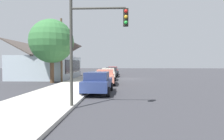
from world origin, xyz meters
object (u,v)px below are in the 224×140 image
object	(u,v)px
shade_tree	(52,41)
traffic_light_main	(93,36)
fire_hydrant_red	(99,76)
car_cherry	(113,71)
utility_pole_wooden	(61,49)
car_navy	(98,82)
car_coral	(106,77)
car_ivory	(108,74)
car_charcoal	(112,72)

from	to	relation	value
shade_tree	traffic_light_main	xyz separation A→B (m)	(-11.62, -6.37, -1.18)
traffic_light_main	fire_hydrant_red	distance (m)	17.52
car_cherry	utility_pole_wooden	xyz separation A→B (m)	(-14.44, 5.54, 3.11)
car_navy	car_cherry	distance (m)	22.65
car_coral	utility_pole_wooden	bearing A→B (deg)	64.15
traffic_light_main	car_cherry	bearing A→B (deg)	0.25
shade_tree	car_ivory	bearing A→B (deg)	-55.24
car_navy	car_cherry	size ratio (longest dim) A/B	0.97
car_navy	shade_tree	size ratio (longest dim) A/B	0.61
car_charcoal	car_cherry	bearing A→B (deg)	3.26
car_navy	traffic_light_main	xyz separation A→B (m)	(-4.59, -0.34, 2.68)
car_charcoal	car_coral	bearing A→B (deg)	-177.97
car_cherry	fire_hydrant_red	bearing A→B (deg)	172.90
utility_pole_wooden	fire_hydrant_red	bearing A→B (deg)	-42.39
car_charcoal	traffic_light_main	size ratio (longest dim) A/B	0.87
shade_tree	car_navy	bearing A→B (deg)	-139.38
car_cherry	shade_tree	world-z (taller)	shade_tree
car_navy	car_cherry	xyz separation A→B (m)	(22.65, -0.22, 0.00)
car_ivory	car_cherry	distance (m)	11.40
car_navy	car_ivory	world-z (taller)	same
car_charcoal	utility_pole_wooden	size ratio (longest dim) A/B	0.61
car_coral	utility_pole_wooden	xyz separation A→B (m)	(2.42, 5.42, 3.11)
utility_pole_wooden	car_cherry	bearing A→B (deg)	-21.00
car_ivory	traffic_light_main	size ratio (longest dim) A/B	0.88
car_charcoal	car_cherry	xyz separation A→B (m)	(5.88, 0.04, 0.00)
shade_tree	utility_pole_wooden	bearing A→B (deg)	-31.18
car_charcoal	fire_hydrant_red	bearing A→B (deg)	162.17
utility_pole_wooden	car_navy	bearing A→B (deg)	-147.08
car_navy	car_cherry	bearing A→B (deg)	0.97
car_navy	utility_pole_wooden	distance (m)	10.27
car_cherry	car_coral	bearing A→B (deg)	-178.81
car_ivory	car_cherry	size ratio (longest dim) A/B	1.01
car_charcoal	utility_pole_wooden	bearing A→B (deg)	149.78
car_ivory	shade_tree	distance (m)	8.34
car_ivory	traffic_light_main	world-z (taller)	traffic_light_main
car_ivory	traffic_light_main	bearing A→B (deg)	178.58
car_charcoal	car_navy	bearing A→B (deg)	-178.02
traffic_light_main	utility_pole_wooden	distance (m)	14.01
car_charcoal	fire_hydrant_red	world-z (taller)	car_charcoal
utility_pole_wooden	fire_hydrant_red	distance (m)	6.85
shade_tree	traffic_light_main	distance (m)	13.31
car_navy	shade_tree	bearing A→B (deg)	42.16
utility_pole_wooden	fire_hydrant_red	xyz separation A→B (m)	(4.38, -4.00, -3.43)
car_coral	fire_hydrant_red	xyz separation A→B (m)	(6.80, 1.42, -0.32)
car_navy	car_coral	size ratio (longest dim) A/B	1.00
shade_tree	utility_pole_wooden	world-z (taller)	utility_pole_wooden
car_ivory	car_charcoal	bearing A→B (deg)	-4.74
car_charcoal	shade_tree	size ratio (longest dim) A/B	0.64
car_charcoal	fire_hydrant_red	xyz separation A→B (m)	(-4.18, 1.58, -0.32)
car_ivory	car_charcoal	xyz separation A→B (m)	(5.52, -0.22, -0.00)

